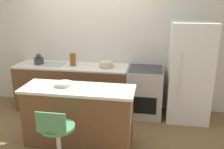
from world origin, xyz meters
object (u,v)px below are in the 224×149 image
oven_range (145,92)px  stool_chair (58,139)px  mixing_bowl (106,64)px  refrigerator (189,72)px  kettle (39,60)px

oven_range → stool_chair: 2.10m
mixing_bowl → stool_chair: bearing=-98.7°
refrigerator → kettle: refrigerator is taller
stool_chair → kettle: bearing=120.5°
oven_range → stool_chair: oven_range is taller
oven_range → mixing_bowl: 0.90m
refrigerator → mixing_bowl: (-1.52, 0.02, 0.07)m
oven_range → mixing_bowl: (-0.75, 0.00, 0.51)m
mixing_bowl → kettle: bearing=180.0°
stool_chair → kettle: 2.19m
oven_range → refrigerator: (0.78, -0.02, 0.44)m
stool_chair → kettle: kettle is taller
refrigerator → kettle: bearing=179.6°
stool_chair → mixing_bowl: bearing=81.3°
oven_range → stool_chair: (-1.03, -1.83, -0.01)m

